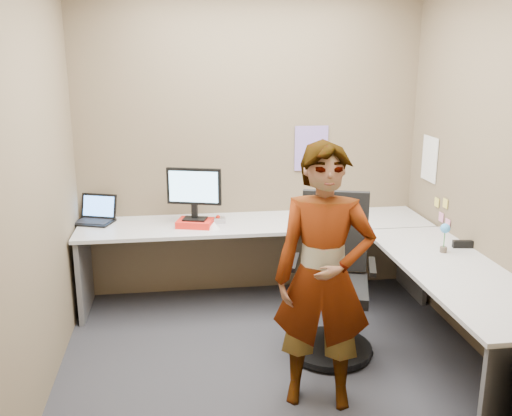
{
  "coord_description": "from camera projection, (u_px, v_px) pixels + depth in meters",
  "views": [
    {
      "loc": [
        -0.63,
        -3.63,
        2.11
      ],
      "look_at": [
        -0.09,
        0.25,
        1.05
      ],
      "focal_mm": 40.0,
      "sensor_mm": 36.0,
      "label": 1
    }
  ],
  "objects": [
    {
      "name": "sticky_note_c",
      "position": [
        448.0,
        224.0,
        4.55
      ],
      "size": [
        0.01,
        0.07,
        0.07
      ],
      "primitive_type": "cube",
      "color": "pink",
      "rests_on": "wall_right"
    },
    {
      "name": "office_chair",
      "position": [
        332.0,
        290.0,
        4.1
      ],
      "size": [
        0.65,
        0.63,
        1.14
      ],
      "rotation": [
        0.0,
        0.0,
        -0.3
      ],
      "color": "black",
      "rests_on": "ground"
    },
    {
      "name": "monitor",
      "position": [
        194.0,
        189.0,
        4.66
      ],
      "size": [
        0.44,
        0.19,
        0.43
      ],
      "rotation": [
        0.0,
        0.0,
        -0.29
      ],
      "color": "black",
      "rests_on": "paper_ream"
    },
    {
      "name": "calendar_white",
      "position": [
        430.0,
        159.0,
        4.84
      ],
      "size": [
        0.01,
        0.28,
        0.38
      ],
      "primitive_type": "cube",
      "color": "white",
      "rests_on": "wall_right"
    },
    {
      "name": "wall_back",
      "position": [
        250.0,
        144.0,
        5.0
      ],
      "size": [
        3.0,
        0.0,
        3.0
      ],
      "primitive_type": "plane",
      "rotation": [
        1.57,
        0.0,
        0.0
      ],
      "color": "brown",
      "rests_on": "ground"
    },
    {
      "name": "sticky_note_d",
      "position": [
        437.0,
        202.0,
        4.73
      ],
      "size": [
        0.01,
        0.07,
        0.07
      ],
      "primitive_type": "cube",
      "color": "#F2E059",
      "rests_on": "wall_right"
    },
    {
      "name": "sticky_note_b",
      "position": [
        441.0,
        217.0,
        4.66
      ],
      "size": [
        0.01,
        0.07,
        0.07
      ],
      "primitive_type": "cube",
      "color": "pink",
      "rests_on": "wall_right"
    },
    {
      "name": "ground",
      "position": [
        273.0,
        357.0,
        4.11
      ],
      "size": [
        3.0,
        3.0,
        0.0
      ],
      "primitive_type": "plane",
      "color": "#26262B",
      "rests_on": "ground"
    },
    {
      "name": "trackball_mouse",
      "position": [
        218.0,
        220.0,
        4.82
      ],
      "size": [
        0.12,
        0.08,
        0.07
      ],
      "color": "#B7B7BC",
      "rests_on": "desk"
    },
    {
      "name": "calendar_purple",
      "position": [
        311.0,
        148.0,
        5.07
      ],
      "size": [
        0.3,
        0.01,
        0.4
      ],
      "primitive_type": "cube",
      "color": "#846BB7",
      "rests_on": "wall_back"
    },
    {
      "name": "wall_right",
      "position": [
        488.0,
        167.0,
        3.95
      ],
      "size": [
        0.0,
        2.7,
        2.7
      ],
      "primitive_type": "plane",
      "rotation": [
        1.57,
        0.0,
        -1.57
      ],
      "color": "brown",
      "rests_on": "ground"
    },
    {
      "name": "stapler",
      "position": [
        463.0,
        244.0,
        4.2
      ],
      "size": [
        0.15,
        0.06,
        0.05
      ],
      "primitive_type": "cube",
      "rotation": [
        0.0,
        0.0,
        -0.15
      ],
      "color": "black",
      "rests_on": "desk"
    },
    {
      "name": "laptop",
      "position": [
        96.0,
        215.0,
        4.84
      ],
      "size": [
        0.38,
        0.35,
        0.23
      ],
      "rotation": [
        0.0,
        0.0,
        -0.34
      ],
      "color": "black",
      "rests_on": "desk"
    },
    {
      "name": "person",
      "position": [
        323.0,
        278.0,
        3.4
      ],
      "size": [
        0.68,
        0.53,
        1.64
      ],
      "primitive_type": "imported",
      "rotation": [
        0.0,
        0.0,
        -0.26
      ],
      "color": "#999399",
      "rests_on": "ground"
    },
    {
      "name": "sticky_note_a",
      "position": [
        445.0,
        203.0,
        4.58
      ],
      "size": [
        0.01,
        0.07,
        0.07
      ],
      "primitive_type": "cube",
      "color": "#F2E059",
      "rests_on": "wall_right"
    },
    {
      "name": "desk",
      "position": [
        321.0,
        259.0,
        4.38
      ],
      "size": [
        2.98,
        2.58,
        0.73
      ],
      "color": "#B2B2B2",
      "rests_on": "ground"
    },
    {
      "name": "origami",
      "position": [
        214.0,
        225.0,
        4.65
      ],
      "size": [
        0.1,
        0.1,
        0.06
      ],
      "primitive_type": "cone",
      "color": "white",
      "rests_on": "desk"
    },
    {
      "name": "wall_left",
      "position": [
        38.0,
        180.0,
        3.56
      ],
      "size": [
        0.0,
        2.7,
        2.7
      ],
      "primitive_type": "plane",
      "rotation": [
        1.57,
        0.0,
        1.57
      ],
      "color": "brown",
      "rests_on": "ground"
    },
    {
      "name": "flower",
      "position": [
        445.0,
        233.0,
        4.07
      ],
      "size": [
        0.07,
        0.07,
        0.22
      ],
      "color": "brown",
      "rests_on": "desk"
    },
    {
      "name": "paper_ream",
      "position": [
        195.0,
        223.0,
        4.72
      ],
      "size": [
        0.33,
        0.28,
        0.06
      ],
      "primitive_type": "cube",
      "rotation": [
        0.0,
        0.0,
        -0.29
      ],
      "color": "red",
      "rests_on": "desk"
    }
  ]
}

